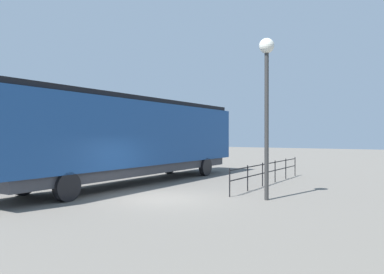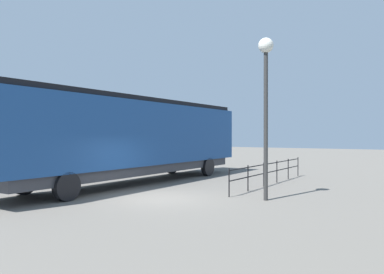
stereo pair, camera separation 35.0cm
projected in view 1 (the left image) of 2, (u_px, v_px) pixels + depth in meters
ground_plane at (159, 198)px, 14.43m from camera, size 120.00×120.00×0.00m
locomotive at (138, 136)px, 19.25m from camera, size 3.02×16.18×4.32m
lamp_post at (267, 80)px, 14.05m from camera, size 0.58×0.58×6.14m
platform_fence at (269, 170)px, 18.60m from camera, size 0.05×9.04×1.15m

